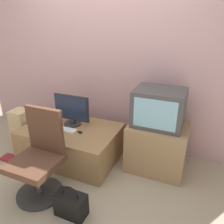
% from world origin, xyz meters
% --- Properties ---
extents(ground_plane, '(12.00, 12.00, 0.00)m').
position_xyz_m(ground_plane, '(0.00, 0.00, 0.00)').
color(ground_plane, tan).
extents(wall_back, '(4.40, 0.05, 2.60)m').
position_xyz_m(wall_back, '(0.00, 1.32, 1.30)').
color(wall_back, '#CC9EA3').
rests_on(wall_back, ground_plane).
extents(desk, '(1.23, 0.82, 0.43)m').
position_xyz_m(desk, '(-0.22, 0.68, 0.22)').
color(desk, '#937047').
rests_on(desk, ground_plane).
extents(side_stand, '(0.68, 0.54, 0.58)m').
position_xyz_m(side_stand, '(0.88, 0.90, 0.29)').
color(side_stand, '#A37F56').
rests_on(side_stand, ground_plane).
extents(main_monitor, '(0.51, 0.23, 0.41)m').
position_xyz_m(main_monitor, '(-0.25, 0.79, 0.63)').
color(main_monitor, '#2D2D2D').
rests_on(main_monitor, desk).
extents(keyboard, '(0.31, 0.11, 0.01)m').
position_xyz_m(keyboard, '(-0.25, 0.61, 0.44)').
color(keyboard, white).
rests_on(keyboard, desk).
extents(mouse, '(0.07, 0.04, 0.03)m').
position_xyz_m(mouse, '(-0.03, 0.61, 0.45)').
color(mouse, black).
rests_on(mouse, desk).
extents(crt_tv, '(0.57, 0.45, 0.43)m').
position_xyz_m(crt_tv, '(0.85, 0.92, 0.80)').
color(crt_tv, '#474747').
rests_on(crt_tv, side_stand).
extents(office_chair, '(0.48, 0.48, 0.93)m').
position_xyz_m(office_chair, '(-0.15, -0.00, 0.40)').
color(office_chair, '#333333').
rests_on(office_chair, ground_plane).
extents(cardboard_box_lower, '(0.26, 0.25, 0.26)m').
position_xyz_m(cardboard_box_lower, '(-1.01, 0.63, 0.13)').
color(cardboard_box_lower, '#D1B27F').
rests_on(cardboard_box_lower, ground_plane).
extents(cardboard_box_upper, '(0.24, 0.23, 0.31)m').
position_xyz_m(cardboard_box_upper, '(-1.01, 0.63, 0.41)').
color(cardboard_box_upper, '#D1B27F').
rests_on(cardboard_box_upper, cardboard_box_lower).
extents(handbag, '(0.30, 0.16, 0.34)m').
position_xyz_m(handbag, '(0.30, -0.15, 0.12)').
color(handbag, black).
rests_on(handbag, ground_plane).
extents(book, '(0.19, 0.15, 0.02)m').
position_xyz_m(book, '(-0.98, 0.29, 0.01)').
color(book, maroon).
rests_on(book, ground_plane).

